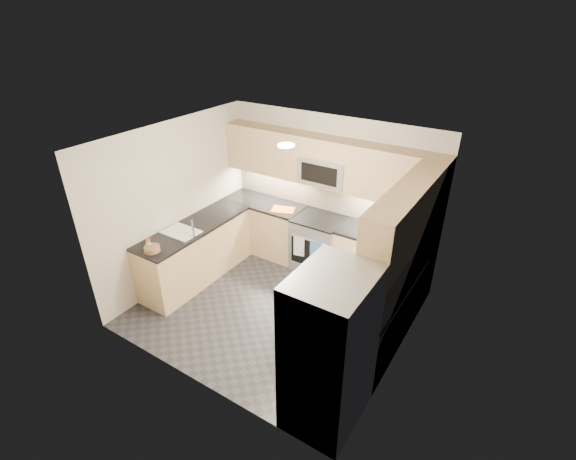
% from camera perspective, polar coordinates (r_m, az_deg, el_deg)
% --- Properties ---
extents(floor, '(3.60, 3.20, 0.00)m').
position_cam_1_polar(floor, '(6.22, -1.77, -10.66)').
color(floor, '#242529').
rests_on(floor, ground).
extents(ceiling, '(3.60, 3.20, 0.02)m').
position_cam_1_polar(ceiling, '(5.02, -2.20, 11.98)').
color(ceiling, beige).
rests_on(ceiling, wall_back).
extents(wall_back, '(3.60, 0.02, 2.50)m').
position_cam_1_polar(wall_back, '(6.75, 5.75, 5.05)').
color(wall_back, beige).
rests_on(wall_back, floor).
extents(wall_front, '(3.60, 0.02, 2.50)m').
position_cam_1_polar(wall_front, '(4.51, -13.65, -8.96)').
color(wall_front, beige).
rests_on(wall_front, floor).
extents(wall_left, '(0.02, 3.20, 2.50)m').
position_cam_1_polar(wall_left, '(6.60, -15.01, 3.58)').
color(wall_left, beige).
rests_on(wall_left, floor).
extents(wall_right, '(0.02, 3.20, 2.50)m').
position_cam_1_polar(wall_right, '(4.87, 15.91, -6.13)').
color(wall_right, beige).
rests_on(wall_right, floor).
extents(base_cab_back_left, '(1.42, 0.60, 0.90)m').
position_cam_1_polar(base_cab_back_left, '(7.38, -3.16, 0.41)').
color(base_cab_back_left, tan).
rests_on(base_cab_back_left, floor).
extents(base_cab_back_right, '(1.42, 0.60, 0.90)m').
position_cam_1_polar(base_cab_back_right, '(6.52, 12.72, -4.50)').
color(base_cab_back_right, tan).
rests_on(base_cab_back_right, floor).
extents(base_cab_right, '(0.60, 1.70, 0.90)m').
position_cam_1_polar(base_cab_right, '(5.53, 12.32, -11.30)').
color(base_cab_right, tan).
rests_on(base_cab_right, floor).
extents(base_cab_peninsula, '(0.60, 2.00, 0.90)m').
position_cam_1_polar(base_cab_peninsula, '(6.77, -12.41, -3.11)').
color(base_cab_peninsula, tan).
rests_on(base_cab_peninsula, floor).
extents(countertop_back_left, '(1.42, 0.63, 0.04)m').
position_cam_1_polar(countertop_back_left, '(7.17, -3.26, 3.72)').
color(countertop_back_left, black).
rests_on(countertop_back_left, base_cab_back_left).
extents(countertop_back_right, '(1.42, 0.63, 0.04)m').
position_cam_1_polar(countertop_back_right, '(6.28, 13.17, -0.91)').
color(countertop_back_right, black).
rests_on(countertop_back_right, base_cab_back_right).
extents(countertop_right, '(0.63, 1.70, 0.04)m').
position_cam_1_polar(countertop_right, '(5.24, 12.85, -7.36)').
color(countertop_right, black).
rests_on(countertop_right, base_cab_right).
extents(countertop_peninsula, '(0.63, 2.00, 0.04)m').
position_cam_1_polar(countertop_peninsula, '(6.54, -12.83, 0.39)').
color(countertop_peninsula, black).
rests_on(countertop_peninsula, base_cab_peninsula).
extents(upper_cab_back, '(3.60, 0.35, 0.75)m').
position_cam_1_polar(upper_cab_back, '(6.39, 5.27, 9.24)').
color(upper_cab_back, tan).
rests_on(upper_cab_back, wall_back).
extents(upper_cab_right, '(0.35, 1.95, 0.75)m').
position_cam_1_polar(upper_cab_right, '(4.85, 15.89, 1.66)').
color(upper_cab_right, tan).
rests_on(upper_cab_right, wall_right).
extents(backsplash_back, '(3.60, 0.01, 0.51)m').
position_cam_1_polar(backsplash_back, '(6.77, 5.71, 4.61)').
color(backsplash_back, '#C0A98B').
rests_on(backsplash_back, wall_back).
extents(backsplash_right, '(0.01, 2.30, 0.51)m').
position_cam_1_polar(backsplash_right, '(5.27, 17.33, -4.19)').
color(backsplash_right, '#C0A98B').
rests_on(backsplash_right, wall_right).
extents(gas_range, '(0.76, 0.65, 0.91)m').
position_cam_1_polar(gas_range, '(6.85, 4.17, -1.96)').
color(gas_range, '#95989C').
rests_on(gas_range, floor).
extents(range_cooktop, '(0.76, 0.65, 0.03)m').
position_cam_1_polar(range_cooktop, '(6.63, 4.31, 1.46)').
color(range_cooktop, black).
rests_on(range_cooktop, gas_range).
extents(oven_door_glass, '(0.62, 0.02, 0.45)m').
position_cam_1_polar(oven_door_glass, '(6.61, 2.78, -3.24)').
color(oven_door_glass, black).
rests_on(oven_door_glass, gas_range).
extents(oven_handle, '(0.60, 0.02, 0.02)m').
position_cam_1_polar(oven_handle, '(6.45, 2.75, -1.28)').
color(oven_handle, '#B2B5BA').
rests_on(oven_handle, gas_range).
extents(microwave, '(0.76, 0.40, 0.40)m').
position_cam_1_polar(microwave, '(6.42, 5.11, 8.13)').
color(microwave, '#AAABB2').
rests_on(microwave, upper_cab_back).
extents(microwave_door, '(0.60, 0.01, 0.28)m').
position_cam_1_polar(microwave_door, '(6.25, 4.22, 7.59)').
color(microwave_door, black).
rests_on(microwave_door, microwave).
extents(refrigerator, '(0.70, 0.90, 1.80)m').
position_cam_1_polar(refrigerator, '(4.33, 5.70, -16.11)').
color(refrigerator, '#A7A9AF').
rests_on(refrigerator, floor).
extents(fridge_handle_left, '(0.02, 0.02, 1.20)m').
position_cam_1_polar(fridge_handle_left, '(4.31, 0.07, -15.27)').
color(fridge_handle_left, '#B2B5BA').
rests_on(fridge_handle_left, refrigerator).
extents(fridge_handle_right, '(0.02, 0.02, 1.20)m').
position_cam_1_polar(fridge_handle_right, '(4.54, 2.57, -12.59)').
color(fridge_handle_right, '#B2B5BA').
rests_on(fridge_handle_right, refrigerator).
extents(sink_basin, '(0.52, 0.38, 0.16)m').
position_cam_1_polar(sink_basin, '(6.41, -14.34, -0.82)').
color(sink_basin, white).
rests_on(sink_basin, base_cab_peninsula).
extents(faucet, '(0.03, 0.03, 0.28)m').
position_cam_1_polar(faucet, '(6.14, -12.86, 0.16)').
color(faucet, silver).
rests_on(faucet, countertop_peninsula).
extents(utensil_bowl, '(0.34, 0.34, 0.15)m').
position_cam_1_polar(utensil_bowl, '(6.09, 16.90, -1.37)').
color(utensil_bowl, green).
rests_on(utensil_bowl, countertop_back_right).
extents(cutting_board, '(0.43, 0.37, 0.01)m').
position_cam_1_polar(cutting_board, '(6.86, -0.69, 2.79)').
color(cutting_board, orange).
rests_on(cutting_board, countertop_back_left).
extents(fruit_basket, '(0.25, 0.25, 0.08)m').
position_cam_1_polar(fruit_basket, '(6.00, -18.09, -2.47)').
color(fruit_basket, '#9A6948').
rests_on(fruit_basket, countertop_peninsula).
extents(fruit_apple, '(0.06, 0.06, 0.06)m').
position_cam_1_polar(fruit_apple, '(6.07, -18.61, -1.33)').
color(fruit_apple, red).
rests_on(fruit_apple, fruit_basket).
extents(fruit_pear, '(0.07, 0.07, 0.07)m').
position_cam_1_polar(fruit_pear, '(5.98, -18.55, -1.80)').
color(fruit_pear, '#76BC50').
rests_on(fruit_pear, fruit_basket).
extents(dish_towel_check, '(0.17, 0.05, 0.33)m').
position_cam_1_polar(dish_towel_check, '(6.59, 1.51, -2.29)').
color(dish_towel_check, silver).
rests_on(dish_towel_check, oven_handle).
extents(dish_towel_blue, '(0.20, 0.07, 0.38)m').
position_cam_1_polar(dish_towel_blue, '(6.46, 3.89, -3.05)').
color(dish_towel_blue, '#355F94').
rests_on(dish_towel_blue, oven_handle).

